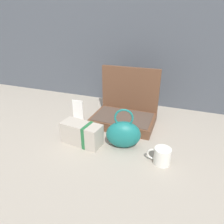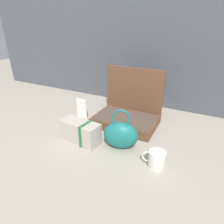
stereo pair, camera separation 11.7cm
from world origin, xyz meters
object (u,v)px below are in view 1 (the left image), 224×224
(teal_pouch_handbag, at_px, (123,134))
(cream_toiletry_bag, at_px, (82,134))
(coffee_mug, at_px, (162,156))
(info_card_left, at_px, (78,110))
(open_suitcase, at_px, (125,111))

(teal_pouch_handbag, distance_m, cream_toiletry_bag, 0.24)
(cream_toiletry_bag, bearing_deg, coffee_mug, -2.45)
(coffee_mug, bearing_deg, cream_toiletry_bag, 177.55)
(info_card_left, bearing_deg, cream_toiletry_bag, -57.71)
(coffee_mug, bearing_deg, teal_pouch_handbag, 162.71)
(cream_toiletry_bag, xyz_separation_m, info_card_left, (-0.17, 0.26, 0.01))
(cream_toiletry_bag, distance_m, info_card_left, 0.31)
(teal_pouch_handbag, height_order, cream_toiletry_bag, teal_pouch_handbag)
(info_card_left, bearing_deg, coffee_mug, -25.40)
(open_suitcase, distance_m, coffee_mug, 0.48)
(info_card_left, bearing_deg, open_suitcase, 13.68)
(open_suitcase, xyz_separation_m, coffee_mug, (0.30, -0.37, -0.04))
(open_suitcase, xyz_separation_m, teal_pouch_handbag, (0.08, -0.30, -0.00))
(teal_pouch_handbag, relative_size, coffee_mug, 1.99)
(cream_toiletry_bag, height_order, coffee_mug, cream_toiletry_bag)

